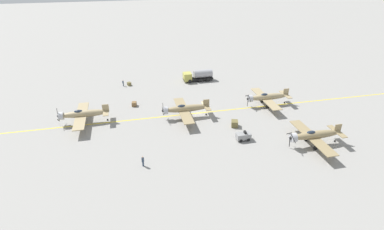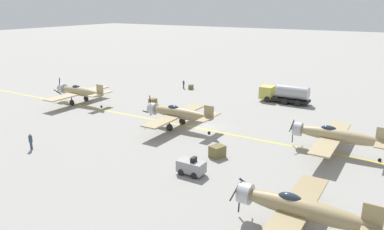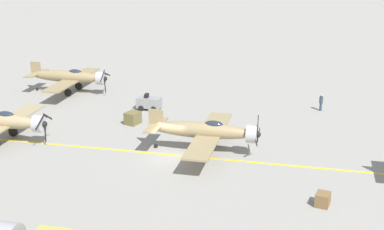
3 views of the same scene
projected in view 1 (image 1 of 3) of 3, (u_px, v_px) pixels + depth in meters
name	position (u px, v px, depth m)	size (l,w,h in m)	color
ground_plane	(198.00, 113.00, 64.20)	(400.00, 400.00, 0.00)	gray
taxiway_stripe	(198.00, 113.00, 64.20)	(0.30, 160.00, 0.01)	yellow
airplane_mid_center	(185.00, 109.00, 61.56)	(12.00, 9.98, 3.80)	#9A855C
airplane_near_center	(267.00, 97.00, 66.72)	(12.00, 9.98, 3.65)	tan
airplane_near_left	(314.00, 135.00, 52.34)	(12.00, 9.98, 3.65)	#968259
airplane_far_center	(83.00, 114.00, 59.46)	(12.00, 9.98, 3.79)	tan
fuel_tanker	(198.00, 75.00, 80.47)	(2.67, 8.00, 2.98)	black
tow_tractor	(243.00, 136.00, 54.41)	(1.57, 2.60, 1.79)	gray
ground_crew_walking	(123.00, 83.00, 77.34)	(0.35, 0.35, 1.63)	#334256
ground_crew_inspecting	(143.00, 161.00, 47.40)	(0.40, 0.40, 1.85)	#334256
supply_crate_by_tanker	(235.00, 124.00, 58.87)	(1.48, 1.24, 1.24)	brown
supply_crate_mid_lane	(129.00, 84.00, 78.04)	(1.00, 0.83, 0.83)	brown
supply_crate_outboard	(134.00, 104.00, 67.11)	(1.14, 0.95, 0.95)	brown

